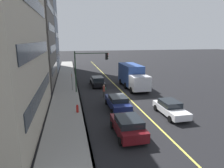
% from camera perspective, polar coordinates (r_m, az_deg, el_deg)
% --- Properties ---
extents(ground, '(200.00, 200.00, 0.00)m').
position_cam_1_polar(ground, '(26.03, 3.73, -3.01)').
color(ground, black).
extents(sidewalk_slab, '(80.00, 3.44, 0.15)m').
position_cam_1_polar(sidewalk_slab, '(25.04, -13.27, -3.82)').
color(sidewalk_slab, gray).
rests_on(sidewalk_slab, ground).
extents(curb_edge, '(80.00, 0.16, 0.15)m').
position_cam_1_polar(curb_edge, '(25.05, -9.52, -3.64)').
color(curb_edge, slate).
rests_on(curb_edge, ground).
extents(lane_stripe_center, '(80.00, 0.16, 0.01)m').
position_cam_1_polar(lane_stripe_center, '(26.03, 3.73, -3.00)').
color(lane_stripe_center, '#D8CC4C').
rests_on(lane_stripe_center, ground).
extents(building_midblock, '(14.34, 8.71, 17.81)m').
position_cam_1_polar(building_midblock, '(34.95, -24.55, 14.74)').
color(building_midblock, '#56514C').
rests_on(building_midblock, ground).
extents(building_glass_right, '(13.23, 9.81, 29.60)m').
position_cam_1_polar(building_glass_right, '(49.83, -22.38, 20.93)').
color(building_glass_right, slate).
rests_on(building_glass_right, ground).
extents(car_maroon, '(4.12, 2.08, 1.52)m').
position_cam_1_polar(car_maroon, '(15.09, 4.74, -12.11)').
color(car_maroon, '#591116').
rests_on(car_maroon, ground).
extents(car_navy, '(4.78, 2.00, 1.45)m').
position_cam_1_polar(car_navy, '(20.45, 1.67, -5.31)').
color(car_navy, navy).
rests_on(car_navy, ground).
extents(car_white, '(4.48, 1.90, 1.42)m').
position_cam_1_polar(car_white, '(19.62, 16.80, -6.77)').
color(car_white, silver).
rests_on(car_white, ground).
extents(car_black, '(4.73, 1.97, 1.50)m').
position_cam_1_polar(car_black, '(30.40, -4.31, 0.82)').
color(car_black, black).
rests_on(car_black, ground).
extents(truck_blue, '(8.13, 2.65, 3.42)m').
position_cam_1_polar(truck_blue, '(29.41, 5.99, 2.41)').
color(truck_blue, silver).
rests_on(truck_blue, ground).
extents(pedestrian_with_backpack, '(0.41, 0.38, 1.68)m').
position_cam_1_polar(pedestrian_with_backpack, '(24.24, -2.35, -1.81)').
color(pedestrian_with_backpack, '#383838').
rests_on(pedestrian_with_backpack, ground).
extents(traffic_light_mast, '(0.28, 4.60, 5.66)m').
position_cam_1_polar(traffic_light_mast, '(26.36, -6.93, 5.83)').
color(traffic_light_mast, '#1E3823').
rests_on(traffic_light_mast, ground).
extents(street_sign_post, '(0.60, 0.08, 2.86)m').
position_cam_1_polar(street_sign_post, '(27.66, -11.71, 1.30)').
color(street_sign_post, slate).
rests_on(street_sign_post, ground).
extents(fire_hydrant, '(0.24, 0.24, 0.94)m').
position_cam_1_polar(fire_hydrant, '(19.55, -10.15, -7.30)').
color(fire_hydrant, red).
rests_on(fire_hydrant, ground).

